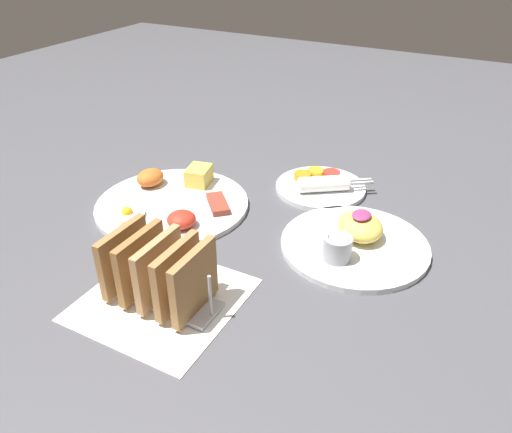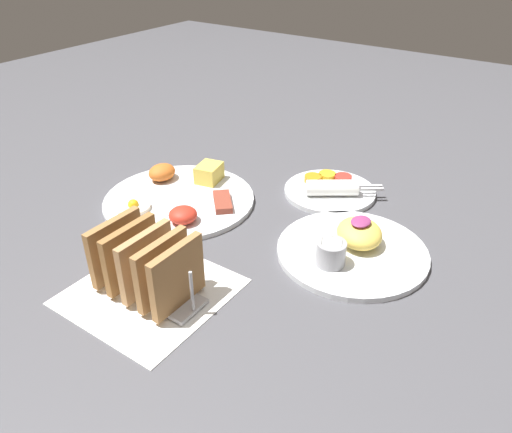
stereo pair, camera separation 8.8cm
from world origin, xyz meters
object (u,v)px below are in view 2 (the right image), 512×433
(plate_condiments, at_px, (330,189))
(toast_rack, at_px, (147,265))
(plate_foreground, at_px, (352,246))
(plate_breakfast, at_px, (180,196))

(plate_condiments, height_order, toast_rack, toast_rack)
(plate_condiments, relative_size, plate_foreground, 0.77)
(plate_condiments, relative_size, toast_rack, 1.07)
(plate_condiments, height_order, plate_foreground, plate_foreground)
(plate_condiments, xyz_separation_m, plate_foreground, (-0.17, -0.13, 0.00))
(plate_condiments, xyz_separation_m, toast_rack, (-0.43, 0.08, 0.04))
(plate_breakfast, xyz_separation_m, toast_rack, (-0.23, -0.15, 0.04))
(plate_breakfast, xyz_separation_m, plate_condiments, (0.20, -0.23, 0.00))
(plate_breakfast, relative_size, toast_rack, 1.64)
(plate_foreground, bearing_deg, plate_condiments, 37.31)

